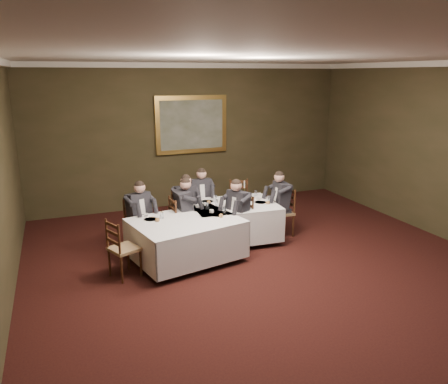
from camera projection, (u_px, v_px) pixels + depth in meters
ground at (289, 288)px, 6.85m from camera, size 10.00×10.00×0.00m
ceiling at (299, 55)px, 5.93m from camera, size 8.00×10.00×0.10m
back_wall at (192, 136)px, 10.88m from camera, size 8.00×0.10×3.50m
crown_molding at (299, 59)px, 5.94m from camera, size 8.00×10.00×0.12m
table_main at (234, 219)px, 8.69m from camera, size 1.74×1.36×0.67m
table_second at (186, 237)px, 7.75m from camera, size 2.09×1.75×0.67m
chair_main_backleft at (201, 216)px, 9.38m from camera, size 0.47×0.45×1.00m
diner_main_backleft at (201, 206)px, 9.31m from camera, size 0.44×0.50×1.35m
chair_main_backright at (240, 212)px, 9.65m from camera, size 0.52×0.50×1.00m
chair_main_endleft at (182, 233)px, 8.41m from camera, size 0.45×0.47×1.00m
diner_main_endleft at (182, 222)px, 8.36m from camera, size 0.51×0.44×1.35m
chair_main_endright at (282, 222)px, 9.05m from camera, size 0.44×0.46×1.00m
diner_main_endright at (282, 211)px, 8.99m from camera, size 0.49×0.43×1.35m
chair_sec_backleft at (139, 235)px, 8.29m from camera, size 0.56×0.55×1.00m
diner_sec_backleft at (139, 224)px, 8.22m from camera, size 0.55×0.59×1.35m
chair_sec_backright at (185, 226)px, 8.81m from camera, size 0.49×0.47×1.00m
diner_sec_backright at (185, 215)px, 8.74m from camera, size 0.46×0.53×1.35m
chair_sec_endright at (239, 233)px, 8.42m from camera, size 0.57×0.58×1.00m
diner_sec_endright at (239, 222)px, 8.35m from camera, size 0.61×0.57×1.35m
chair_sec_endleft at (124, 260)px, 7.17m from camera, size 0.56×0.57×1.00m
centerpiece at (232, 198)px, 8.46m from camera, size 0.30×0.27×0.30m
candlestick at (244, 195)px, 8.58m from camera, size 0.07×0.07×0.48m
place_setting_table_main at (209, 199)px, 8.83m from camera, size 0.33×0.31×0.14m
place_setting_table_second at (153, 217)px, 7.75m from camera, size 0.33×0.32×0.14m
painting at (191, 125)px, 10.74m from camera, size 1.81×0.09×1.41m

